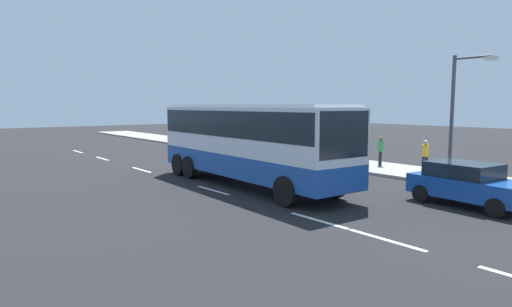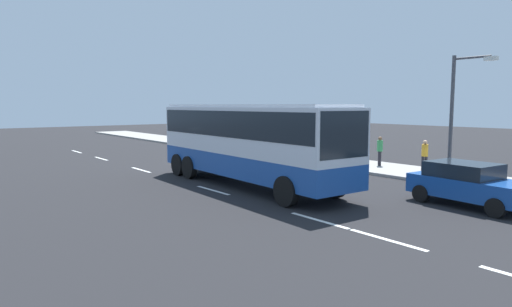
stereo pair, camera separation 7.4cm
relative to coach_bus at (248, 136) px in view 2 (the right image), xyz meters
name	(u,v)px [view 2 (the right image)]	position (x,y,z in m)	size (l,w,h in m)	color
ground_plane	(228,181)	(-1.59, 0.03, -2.23)	(120.00, 120.00, 0.00)	black
sidewalk_curb	(349,164)	(-1.59, 8.74, -2.15)	(80.00, 4.00, 0.15)	gray
lane_centreline	(231,195)	(1.26, -1.81, -2.22)	(46.40, 0.16, 0.01)	white
coach_bus	(248,136)	(0.00, 0.00, 0.00)	(11.43, 3.09, 3.60)	#1E4C9E
car_blue_saloon	(468,183)	(7.92, 3.84, -1.42)	(4.18, 2.24, 1.53)	#194799
pedestrian_near_curb	(425,154)	(3.17, 8.95, -1.13)	(0.32, 0.32, 1.65)	black
pedestrian_at_crossing	(380,149)	(0.27, 9.17, -1.13)	(0.32, 0.32, 1.65)	black
street_lamp	(457,109)	(5.76, 6.95, 1.20)	(1.86, 0.24, 5.54)	#47474C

